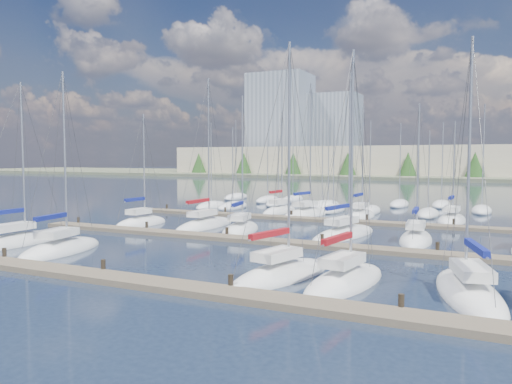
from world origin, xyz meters
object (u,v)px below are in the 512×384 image
at_px(sailboat_f, 469,293).
at_px(sailboat_h, 141,223).
at_px(sailboat_e, 345,281).
at_px(sailboat_n, 279,211).
at_px(sailboat_q, 452,220).
at_px(sailboat_d, 281,275).
at_px(sailboat_i, 205,225).
at_px(sailboat_a, 17,242).
at_px(sailboat_j, 241,230).
at_px(sailboat_o, 307,214).
at_px(sailboat_k, 344,234).
at_px(sailboat_p, 360,216).
at_px(sailboat_c, 61,249).
at_px(sailboat_l, 416,239).

xyz_separation_m(sailboat_f, sailboat_h, (-29.48, 13.05, -0.00)).
bearing_deg(sailboat_e, sailboat_f, 12.34).
xyz_separation_m(sailboat_n, sailboat_q, (18.78, -0.12, -0.03)).
height_order(sailboat_f, sailboat_h, sailboat_f).
bearing_deg(sailboat_f, sailboat_d, 167.82).
xyz_separation_m(sailboat_i, sailboat_d, (13.95, -14.89, -0.01)).
bearing_deg(sailboat_f, sailboat_a, 163.85).
height_order(sailboat_a, sailboat_i, sailboat_i).
distance_m(sailboat_j, sailboat_q, 21.95).
height_order(sailboat_o, sailboat_d, sailboat_o).
xyz_separation_m(sailboat_h, sailboat_k, (19.43, 1.60, 0.01)).
xyz_separation_m(sailboat_o, sailboat_f, (17.92, -27.41, -0.01)).
bearing_deg(sailboat_h, sailboat_n, 65.93).
distance_m(sailboat_a, sailboat_d, 21.79).
bearing_deg(sailboat_d, sailboat_p, 108.96).
height_order(sailboat_o, sailboat_f, sailboat_o).
relative_size(sailboat_i, sailboat_n, 1.14).
height_order(sailboat_f, sailboat_k, sailboat_k).
relative_size(sailboat_k, sailboat_q, 1.30).
bearing_deg(sailboat_i, sailboat_e, -39.48).
relative_size(sailboat_c, sailboat_n, 1.02).
xyz_separation_m(sailboat_a, sailboat_c, (5.28, -0.72, 0.00)).
distance_m(sailboat_c, sailboat_o, 28.67).
distance_m(sailboat_j, sailboat_k, 8.92).
xyz_separation_m(sailboat_i, sailboat_f, (23.19, -14.42, -0.01)).
relative_size(sailboat_f, sailboat_l, 1.13).
xyz_separation_m(sailboat_o, sailboat_k, (7.86, -12.76, -0.00)).
bearing_deg(sailboat_n, sailboat_h, -111.05).
distance_m(sailboat_d, sailboat_k, 15.15).
relative_size(sailboat_a, sailboat_c, 0.98).
bearing_deg(sailboat_p, sailboat_c, -114.15).
distance_m(sailboat_o, sailboat_n, 3.89).
bearing_deg(sailboat_a, sailboat_j, 45.99).
bearing_deg(sailboat_e, sailboat_d, -170.82).
relative_size(sailboat_e, sailboat_n, 0.99).
relative_size(sailboat_n, sailboat_h, 1.12).
bearing_deg(sailboat_d, sailboat_e, 14.35).
xyz_separation_m(sailboat_n, sailboat_h, (-7.82, -15.39, -0.02)).
relative_size(sailboat_o, sailboat_l, 1.36).
height_order(sailboat_d, sailboat_f, sailboat_d).
relative_size(sailboat_p, sailboat_q, 1.17).
bearing_deg(sailboat_n, sailboat_c, -92.19).
bearing_deg(sailboat_d, sailboat_j, 138.36).
bearing_deg(sailboat_q, sailboat_p, -175.71).
bearing_deg(sailboat_n, sailboat_e, -55.25).
bearing_deg(sailboat_q, sailboat_d, -100.24).
bearing_deg(sailboat_a, sailboat_p, 54.98).
height_order(sailboat_c, sailboat_i, sailboat_i).
xyz_separation_m(sailboat_f, sailboat_k, (-10.06, 14.66, 0.01)).
xyz_separation_m(sailboat_o, sailboat_p, (5.89, 0.57, -0.00)).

